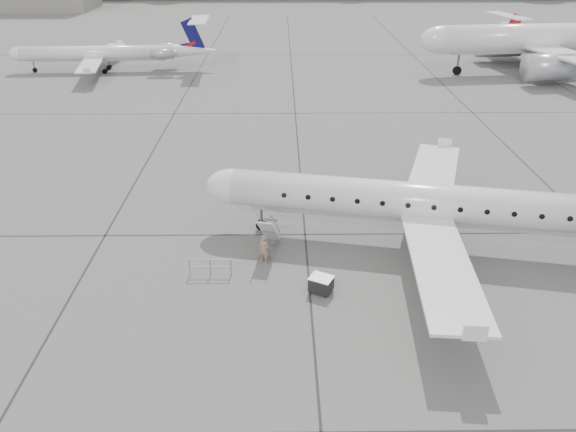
{
  "coord_description": "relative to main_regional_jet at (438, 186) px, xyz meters",
  "views": [
    {
      "loc": [
        -7.91,
        -24.02,
        16.63
      ],
      "look_at": [
        -7.57,
        3.71,
        2.3
      ],
      "focal_mm": 35.0,
      "sensor_mm": 36.0,
      "label": 1
    }
  ],
  "objects": [
    {
      "name": "safety_railing",
      "position": [
        -12.52,
        -3.01,
        -3.36
      ],
      "size": [
        2.2,
        0.11,
        1.0
      ],
      "primitive_type": null,
      "rotation": [
        0.0,
        0.0,
        -0.01
      ],
      "color": "gray",
      "rests_on": "ground"
    },
    {
      "name": "main_regional_jet",
      "position": [
        0.0,
        0.0,
        0.0
      ],
      "size": [
        33.88,
        27.32,
        7.73
      ],
      "primitive_type": null,
      "rotation": [
        0.0,
        0.0,
        -0.2
      ],
      "color": "silver",
      "rests_on": "ground"
    },
    {
      "name": "passenger",
      "position": [
        -9.69,
        -1.71,
        -3.02
      ],
      "size": [
        0.73,
        0.67,
        1.68
      ],
      "primitive_type": "imported",
      "rotation": [
        0.0,
        0.0,
        -0.56
      ],
      "color": "#9B7155",
      "rests_on": "ground"
    },
    {
      "name": "airstair",
      "position": [
        -9.43,
        -0.41,
        -2.65
      ],
      "size": [
        1.31,
        2.47,
        2.42
      ],
      "primitive_type": null,
      "rotation": [
        0.0,
        0.0,
        -0.2
      ],
      "color": "silver",
      "rests_on": "ground"
    },
    {
      "name": "bg_regional_left",
      "position": [
        -32.02,
        44.89,
        -0.65
      ],
      "size": [
        25.34,
        18.8,
        6.43
      ],
      "primitive_type": null,
      "rotation": [
        0.0,
        0.0,
        0.05
      ],
      "color": "silver",
      "rests_on": "ground"
    },
    {
      "name": "ground",
      "position": [
        -0.77,
        -4.27,
        -3.86
      ],
      "size": [
        320.0,
        320.0,
        0.0
      ],
      "primitive_type": "plane",
      "color": "slate",
      "rests_on": "ground"
    },
    {
      "name": "baggage_cart",
      "position": [
        -6.71,
        -4.6,
        -3.39
      ],
      "size": [
        1.37,
        1.28,
        0.94
      ],
      "primitive_type": null,
      "rotation": [
        0.0,
        0.0,
        -0.48
      ],
      "color": "black",
      "rests_on": "ground"
    },
    {
      "name": "bg_narrowbody",
      "position": [
        23.97,
        43.63,
        2.14
      ],
      "size": [
        35.76,
        27.42,
        12.0
      ],
      "primitive_type": null,
      "rotation": [
        0.0,
        0.0,
        0.1
      ],
      "color": "silver",
      "rests_on": "ground"
    }
  ]
}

